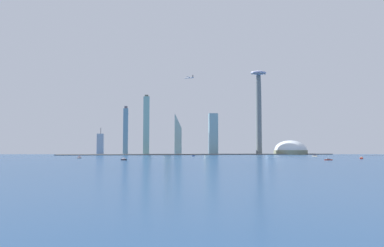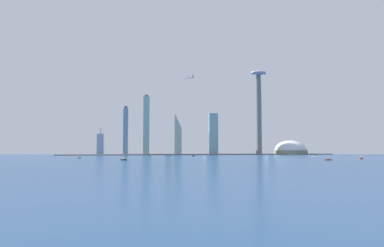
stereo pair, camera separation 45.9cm
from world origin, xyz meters
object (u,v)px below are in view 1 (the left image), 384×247
at_px(skyscraper_2, 168,133).
at_px(boat_3, 79,157).
at_px(skyscraper_0, 213,134).
at_px(skyscraper_8, 207,133).
at_px(skyscraper_6, 271,141).
at_px(airplane, 189,78).
at_px(skyscraper_1, 178,132).
at_px(boat_1, 193,156).
at_px(skyscraper_3, 100,144).
at_px(skyscraper_4, 126,131).
at_px(skyscraper_5, 148,144).
at_px(boat_0, 124,159).
at_px(stadium_dome, 290,150).
at_px(observation_tower, 258,97).
at_px(boat_4, 361,158).
at_px(boat_2, 315,156).
at_px(skyscraper_7, 146,125).
at_px(boat_5, 328,160).

distance_m(skyscraper_2, boat_3, 382.70).
distance_m(skyscraper_0, skyscraper_8, 57.71).
height_order(skyscraper_2, skyscraper_8, skyscraper_2).
bearing_deg(skyscraper_6, airplane, -158.71).
height_order(skyscraper_1, skyscraper_2, skyscraper_2).
bearing_deg(boat_1, skyscraper_0, 99.28).
xyz_separation_m(skyscraper_3, skyscraper_4, (73.79, -60.42, 35.13)).
bearing_deg(airplane, skyscraper_5, -8.92).
relative_size(skyscraper_1, skyscraper_3, 1.73).
xyz_separation_m(skyscraper_1, skyscraper_2, (-28.26, 15.95, -2.60)).
bearing_deg(boat_0, airplane, 106.53).
distance_m(skyscraper_0, boat_3, 426.63).
bearing_deg(skyscraper_2, boat_0, -103.36).
distance_m(boat_1, boat_3, 257.97).
xyz_separation_m(stadium_dome, skyscraper_3, (-544.98, 69.66, 18.58)).
relative_size(observation_tower, skyscraper_4, 2.54).
relative_size(skyscraper_1, skyscraper_5, 2.19).
relative_size(skyscraper_0, skyscraper_4, 0.88).
bearing_deg(boat_4, skyscraper_3, 82.40).
distance_m(boat_2, airplane, 378.01).
bearing_deg(skyscraper_6, boat_2, -90.55).
relative_size(skyscraper_1, boat_1, 20.21).
distance_m(skyscraper_1, skyscraper_6, 289.72).
bearing_deg(skyscraper_3, skyscraper_0, -9.02).
distance_m(skyscraper_7, airplane, 180.07).
distance_m(skyscraper_3, boat_3, 325.52).
distance_m(stadium_dome, skyscraper_3, 549.72).
bearing_deg(skyscraper_4, skyscraper_0, 2.19).
bearing_deg(airplane, skyscraper_3, 12.22).
distance_m(boat_1, boat_5, 318.92).
distance_m(skyscraper_2, skyscraper_5, 67.92).
bearing_deg(skyscraper_1, skyscraper_4, -163.65).
bearing_deg(boat_4, stadium_dome, 28.38).
bearing_deg(boat_0, skyscraper_8, 104.88).
distance_m(skyscraper_2, boat_0, 453.87).
distance_m(observation_tower, skyscraper_6, 151.08).
bearing_deg(skyscraper_6, skyscraper_3, 179.31).
distance_m(skyscraper_3, skyscraper_4, 101.63).
bearing_deg(skyscraper_7, skyscraper_0, -0.32).
xyz_separation_m(skyscraper_0, boat_3, (-322.52, -273.36, -57.15)).
xyz_separation_m(skyscraper_5, skyscraper_6, (375.44, -6.73, 7.88)).
height_order(skyscraper_0, boat_0, skyscraper_0).
relative_size(skyscraper_2, boat_3, 8.77).
xyz_separation_m(skyscraper_2, boat_2, (313.74, -283.62, -62.31)).
xyz_separation_m(skyscraper_2, airplane, (49.82, -108.95, 144.40)).
relative_size(skyscraper_6, boat_3, 5.00).
bearing_deg(stadium_dome, boat_4, -93.75).
bearing_deg(skyscraper_3, skyscraper_7, -21.00).
height_order(skyscraper_7, boat_0, skyscraper_7).
height_order(observation_tower, stadium_dome, observation_tower).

